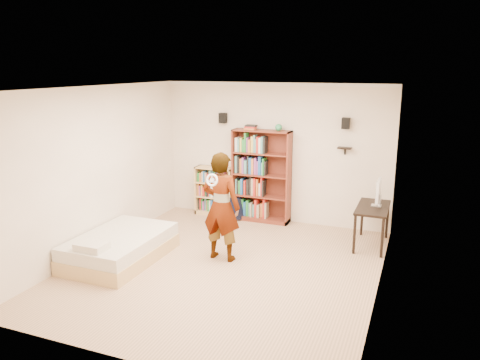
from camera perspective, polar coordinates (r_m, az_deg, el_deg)
The scene contains 14 objects.
ground at distance 7.28m, azimuth -1.92°, elevation -10.62°, with size 4.50×5.00×0.01m, color tan.
room_shell at distance 6.74m, azimuth -2.04°, elevation 3.15°, with size 4.52×5.02×2.71m.
crown_molding at distance 6.64m, azimuth -2.11°, elevation 10.88°, with size 4.50×5.00×0.06m.
speaker_left at distance 9.30m, azimuth -2.09°, elevation 7.56°, with size 0.14×0.12×0.20m, color black.
speaker_right at distance 8.63m, azimuth 12.78°, elevation 6.75°, with size 0.14×0.12×0.20m, color black.
wall_shelf at distance 8.71m, azimuth 12.63°, elevation 3.82°, with size 0.25×0.16×0.03m, color black.
tall_bookshelf at distance 9.13m, azimuth 2.61°, elevation 0.46°, with size 1.14×0.33×1.81m, color maroon, non-canonical shape.
low_bookshelf at distance 9.61m, azimuth -3.09°, elevation -1.37°, with size 0.80×0.30×1.00m, color #D9B475, non-canonical shape.
computer_desk at distance 8.30m, azimuth 15.75°, elevation -5.43°, with size 0.51×1.02×0.70m, color black, non-canonical shape.
imac at distance 8.18m, azimuth 16.37°, elevation -1.52°, with size 0.09×0.45×0.45m, color white, non-canonical shape.
daybed at distance 7.69m, azimuth -14.40°, elevation -7.57°, with size 1.15×1.77×0.52m, color silver, non-canonical shape.
person at distance 7.30m, azimuth -2.31°, elevation -3.26°, with size 0.63×0.41×1.73m, color black.
wii_wheel at distance 6.89m, azimuth -3.43°, elevation -0.01°, with size 0.19×0.19×0.03m, color white.
navy_bag at distance 9.39m, azimuth -0.64°, elevation -3.43°, with size 0.34×0.22×0.45m, color black, non-canonical shape.
Camera 1 is at (2.65, -6.08, 3.00)m, focal length 35.00 mm.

